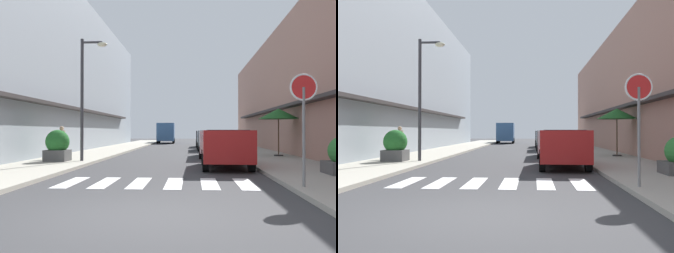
{
  "view_description": "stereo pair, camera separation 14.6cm",
  "coord_description": "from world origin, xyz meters",
  "views": [
    {
      "loc": [
        0.95,
        -5.97,
        1.42
      ],
      "look_at": [
        -0.24,
        12.16,
        1.65
      ],
      "focal_mm": 38.99,
      "sensor_mm": 36.0,
      "label": 1
    },
    {
      "loc": [
        1.1,
        -5.96,
        1.42
      ],
      "look_at": [
        -0.24,
        12.16,
        1.65
      ],
      "focal_mm": 38.99,
      "sensor_mm": 36.0,
      "label": 2
    }
  ],
  "objects": [
    {
      "name": "parked_car_mid",
      "position": [
        2.24,
        14.09,
        0.92
      ],
      "size": [
        1.85,
        4.27,
        1.47
      ],
      "color": "silver",
      "rests_on": "ground_plane"
    },
    {
      "name": "ground_plane",
      "position": [
        0.0,
        16.74,
        0.0
      ],
      "size": [
        92.08,
        92.08,
        0.0
      ],
      "primitive_type": "plane",
      "color": "#38383A"
    },
    {
      "name": "street_lamp",
      "position": [
        -3.69,
        9.78,
        3.4
      ],
      "size": [
        1.19,
        0.28,
        5.37
      ],
      "color": "#38383D",
      "rests_on": "sidewalk_left"
    },
    {
      "name": "cafe_umbrella",
      "position": [
        5.52,
        13.57,
        2.33
      ],
      "size": [
        2.11,
        2.11,
        2.5
      ],
      "color": "#262626",
      "rests_on": "sidewalk_right"
    },
    {
      "name": "sidewalk_right",
      "position": [
        4.87,
        16.74,
        0.06
      ],
      "size": [
        3.15,
        58.6,
        0.12
      ],
      "primitive_type": "cube",
      "color": "#9E998E",
      "rests_on": "ground_plane"
    },
    {
      "name": "parked_car_distant",
      "position": [
        2.24,
        26.93,
        0.92
      ],
      "size": [
        1.9,
        4.1,
        1.47
      ],
      "color": "black",
      "rests_on": "ground_plane"
    },
    {
      "name": "planter_midblock",
      "position": [
        -4.9,
        9.56,
        0.79
      ],
      "size": [
        1.03,
        1.03,
        1.36
      ],
      "color": "#4C4C4C",
      "rests_on": "sidewalk_left"
    },
    {
      "name": "parked_car_far",
      "position": [
        2.24,
        20.99,
        0.92
      ],
      "size": [
        1.83,
        4.33,
        1.47
      ],
      "color": "#4C5156",
      "rests_on": "ground_plane"
    },
    {
      "name": "round_street_sign",
      "position": [
        3.59,
        2.8,
        2.16
      ],
      "size": [
        0.65,
        0.07,
        2.67
      ],
      "color": "slate",
      "rests_on": "sidewalk_right"
    },
    {
      "name": "parked_car_near",
      "position": [
        2.24,
        8.18,
        0.92
      ],
      "size": [
        1.87,
        4.24,
        1.47
      ],
      "color": "maroon",
      "rests_on": "ground_plane"
    },
    {
      "name": "pedestrian_walking_near",
      "position": [
        -5.25,
        11.05,
        0.92
      ],
      "size": [
        0.34,
        0.34,
        1.54
      ],
      "rotation": [
        0.0,
        0.0,
        6.16
      ],
      "color": "#282B33",
      "rests_on": "sidewalk_left"
    },
    {
      "name": "building_row_right",
      "position": [
        8.94,
        17.83,
        4.07
      ],
      "size": [
        5.5,
        39.67,
        8.14
      ],
      "color": "#A87A6B",
      "rests_on": "ground_plane"
    },
    {
      "name": "crosswalk",
      "position": [
        -0.0,
        3.91,
        0.01
      ],
      "size": [
        5.2,
        2.2,
        0.01
      ],
      "color": "silver",
      "rests_on": "ground_plane"
    },
    {
      "name": "building_row_left",
      "position": [
        -8.94,
        17.83,
        5.33
      ],
      "size": [
        5.5,
        39.67,
        10.66
      ],
      "color": "#939EA8",
      "rests_on": "ground_plane"
    },
    {
      "name": "sidewalk_left",
      "position": [
        -4.87,
        16.74,
        0.06
      ],
      "size": [
        3.15,
        58.6,
        0.12
      ],
      "primitive_type": "cube",
      "color": "#ADA899",
      "rests_on": "ground_plane"
    },
    {
      "name": "delivery_van",
      "position": [
        -2.09,
        37.06,
        1.41
      ],
      "size": [
        2.13,
        5.45,
        2.37
      ],
      "color": "#33598C",
      "rests_on": "ground_plane"
    }
  ]
}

